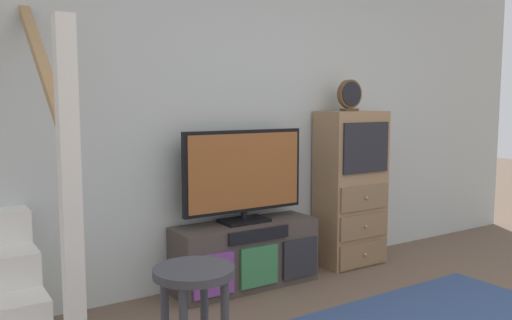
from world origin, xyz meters
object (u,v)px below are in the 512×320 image
Objects in this scene: television at (244,174)px; desk_clock at (350,95)px; media_console at (246,255)px; bar_stool_near at (194,311)px; side_cabinet at (351,188)px.

desk_clock is (1.02, -0.03, 0.59)m from television.
media_console is 1.13× the size of television.
desk_clock is at bearing -1.61° from television.
desk_clock is 2.69m from bar_stool_near.
desk_clock reaches higher than side_cabinet.
television is at bearing 51.92° from bar_stool_near.
side_cabinet is 0.80m from desk_clock.
media_console is at bearing -179.46° from side_cabinet.
desk_clock is at bearing -162.76° from side_cabinet.
media_console is 1.57× the size of bar_stool_near.
bar_stool_near is at bearing -147.04° from desk_clock.
side_cabinet is (1.07, -0.01, -0.21)m from television.
television reaches higher than media_console.
television is (-0.00, 0.02, 0.62)m from media_console.
television is 3.79× the size of desk_clock.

